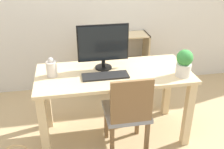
{
  "coord_description": "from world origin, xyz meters",
  "views": [
    {
      "loc": [
        -0.42,
        -2.16,
        1.79
      ],
      "look_at": [
        0.0,
        0.1,
        0.65
      ],
      "focal_mm": 42.0,
      "sensor_mm": 36.0,
      "label": 1
    }
  ],
  "objects_px": {
    "chair": "(128,112)",
    "bookshelf": "(106,63)",
    "keyboard": "(105,76)",
    "vase": "(52,68)",
    "monitor": "(103,45)",
    "potted_plant": "(184,63)"
  },
  "relations": [
    {
      "from": "vase",
      "to": "potted_plant",
      "type": "distance_m",
      "value": 1.19
    },
    {
      "from": "keyboard",
      "to": "bookshelf",
      "type": "height_order",
      "value": "bookshelf"
    },
    {
      "from": "keyboard",
      "to": "chair",
      "type": "distance_m",
      "value": 0.38
    },
    {
      "from": "chair",
      "to": "bookshelf",
      "type": "relative_size",
      "value": 1.0
    },
    {
      "from": "vase",
      "to": "chair",
      "type": "xyz_separation_m",
      "value": [
        0.64,
        -0.29,
        -0.35
      ]
    },
    {
      "from": "monitor",
      "to": "potted_plant",
      "type": "relative_size",
      "value": 1.93
    },
    {
      "from": "monitor",
      "to": "keyboard",
      "type": "xyz_separation_m",
      "value": [
        -0.01,
        -0.19,
        -0.23
      ]
    },
    {
      "from": "vase",
      "to": "keyboard",
      "type": "bearing_deg",
      "value": -12.37
    },
    {
      "from": "monitor",
      "to": "vase",
      "type": "relative_size",
      "value": 2.62
    },
    {
      "from": "monitor",
      "to": "bookshelf",
      "type": "distance_m",
      "value": 1.05
    },
    {
      "from": "chair",
      "to": "bookshelf",
      "type": "height_order",
      "value": "chair"
    },
    {
      "from": "potted_plant",
      "to": "chair",
      "type": "bearing_deg",
      "value": -170.97
    },
    {
      "from": "keyboard",
      "to": "vase",
      "type": "distance_m",
      "value": 0.49
    },
    {
      "from": "chair",
      "to": "vase",
      "type": "bearing_deg",
      "value": 156.75
    },
    {
      "from": "bookshelf",
      "to": "chair",
      "type": "bearing_deg",
      "value": -90.17
    },
    {
      "from": "vase",
      "to": "chair",
      "type": "height_order",
      "value": "vase"
    },
    {
      "from": "chair",
      "to": "potted_plant",
      "type": "bearing_deg",
      "value": 10.11
    },
    {
      "from": "monitor",
      "to": "vase",
      "type": "height_order",
      "value": "monitor"
    },
    {
      "from": "keyboard",
      "to": "chair",
      "type": "relative_size",
      "value": 0.51
    },
    {
      "from": "keyboard",
      "to": "vase",
      "type": "bearing_deg",
      "value": 167.63
    },
    {
      "from": "monitor",
      "to": "chair",
      "type": "distance_m",
      "value": 0.66
    },
    {
      "from": "vase",
      "to": "potted_plant",
      "type": "height_order",
      "value": "potted_plant"
    }
  ]
}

